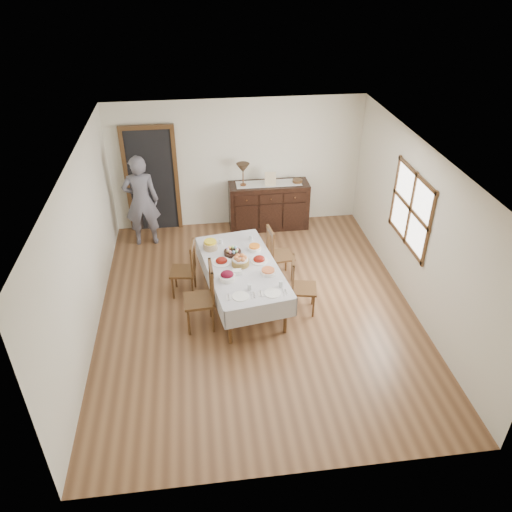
{
  "coord_description": "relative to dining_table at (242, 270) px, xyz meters",
  "views": [
    {
      "loc": [
        -0.83,
        -6.34,
        5.05
      ],
      "look_at": [
        0.0,
        0.1,
        0.95
      ],
      "focal_mm": 35.0,
      "sensor_mm": 36.0,
      "label": 1
    }
  ],
  "objects": [
    {
      "name": "deco_bowl",
      "position": [
        1.39,
        2.51,
        0.35
      ],
      "size": [
        0.2,
        0.2,
        0.06
      ],
      "color": "#4D321A",
      "rests_on": "sideboard"
    },
    {
      "name": "picture_frame",
      "position": [
        0.83,
        2.43,
        0.46
      ],
      "size": [
        0.22,
        0.08,
        0.28
      ],
      "color": "#C7B68F",
      "rests_on": "sideboard"
    },
    {
      "name": "setting_right",
      "position": [
        0.41,
        -0.75,
        0.11
      ],
      "size": [
        0.44,
        0.31,
        0.1
      ],
      "color": "white",
      "rests_on": "dining_table"
    },
    {
      "name": "ground",
      "position": [
        0.22,
        -0.2,
        -0.64
      ],
      "size": [
        6.0,
        6.0,
        0.0
      ],
      "primitive_type": "plane",
      "color": "brown"
    },
    {
      "name": "chair_right_far",
      "position": [
        0.69,
        0.65,
        -0.14
      ],
      "size": [
        0.46,
        0.46,
        0.99
      ],
      "rotation": [
        0.0,
        0.0,
        1.71
      ],
      "color": "#4D321A",
      "rests_on": "ground"
    },
    {
      "name": "ham_platter_b",
      "position": [
        0.29,
        0.08,
        0.12
      ],
      "size": [
        0.28,
        0.28,
        0.11
      ],
      "color": "white",
      "rests_on": "dining_table"
    },
    {
      "name": "room_shell",
      "position": [
        0.07,
        0.22,
        1.0
      ],
      "size": [
        5.02,
        6.02,
        2.65
      ],
      "color": "white",
      "rests_on": "ground"
    },
    {
      "name": "table_lamp",
      "position": [
        0.3,
        2.5,
        0.67
      ],
      "size": [
        0.26,
        0.26,
        0.46
      ],
      "color": "brown",
      "rests_on": "sideboard"
    },
    {
      "name": "carrot_bowl",
      "position": [
        0.26,
        0.43,
        0.13
      ],
      "size": [
        0.23,
        0.23,
        0.09
      ],
      "color": "white",
      "rests_on": "dining_table"
    },
    {
      "name": "pineapple_bowl",
      "position": [
        -0.46,
        0.56,
        0.16
      ],
      "size": [
        0.24,
        0.24,
        0.15
      ],
      "color": "tan",
      "rests_on": "dining_table"
    },
    {
      "name": "beet_bowl",
      "position": [
        -0.26,
        -0.36,
        0.15
      ],
      "size": [
        0.25,
        0.25,
        0.15
      ],
      "color": "white",
      "rests_on": "dining_table"
    },
    {
      "name": "dining_table",
      "position": [
        0.0,
        0.0,
        0.0
      ],
      "size": [
        1.41,
        2.28,
        0.73
      ],
      "rotation": [
        0.0,
        0.0,
        0.16
      ],
      "color": "#BDBDC1",
      "rests_on": "ground"
    },
    {
      "name": "person",
      "position": [
        -1.68,
        2.17,
        0.32
      ],
      "size": [
        0.62,
        0.41,
        1.93
      ],
      "primitive_type": "imported",
      "rotation": [
        0.0,
        0.0,
        3.19
      ],
      "color": "slate",
      "rests_on": "ground"
    },
    {
      "name": "runner",
      "position": [
        0.81,
        2.53,
        0.32
      ],
      "size": [
        1.3,
        0.35,
        0.01
      ],
      "color": "silver",
      "rests_on": "sideboard"
    },
    {
      "name": "ham_platter_a",
      "position": [
        -0.31,
        0.11,
        0.12
      ],
      "size": [
        0.3,
        0.3,
        0.11
      ],
      "color": "white",
      "rests_on": "dining_table"
    },
    {
      "name": "setting_left",
      "position": [
        -0.05,
        -0.76,
        0.11
      ],
      "size": [
        0.44,
        0.31,
        0.1
      ],
      "color": "white",
      "rests_on": "dining_table"
    },
    {
      "name": "egg_basket",
      "position": [
        -0.11,
        0.35,
        0.13
      ],
      "size": [
        0.29,
        0.29,
        0.11
      ],
      "color": "black",
      "rests_on": "dining_table"
    },
    {
      "name": "glass_far_b",
      "position": [
        0.24,
        0.76,
        0.14
      ],
      "size": [
        0.07,
        0.07,
        0.09
      ],
      "color": "silver",
      "rests_on": "dining_table"
    },
    {
      "name": "sideboard",
      "position": [
        0.81,
        2.52,
        -0.16
      ],
      "size": [
        1.6,
        0.58,
        0.96
      ],
      "color": "black",
      "rests_on": "ground"
    },
    {
      "name": "casserole_dish",
      "position": [
        0.38,
        -0.28,
        0.12
      ],
      "size": [
        0.24,
        0.24,
        0.08
      ],
      "color": "white",
      "rests_on": "dining_table"
    },
    {
      "name": "chair_left_near",
      "position": [
        -0.64,
        -0.5,
        -0.09
      ],
      "size": [
        0.47,
        0.47,
        1.09
      ],
      "rotation": [
        0.0,
        0.0,
        -1.52
      ],
      "color": "#4D321A",
      "rests_on": "ground"
    },
    {
      "name": "chair_right_near",
      "position": [
        0.9,
        -0.32,
        -0.16
      ],
      "size": [
        0.46,
        0.46,
        0.95
      ],
      "rotation": [
        0.0,
        0.0,
        1.38
      ],
      "color": "#4D321A",
      "rests_on": "ground"
    },
    {
      "name": "glass_far_a",
      "position": [
        -0.28,
        0.7,
        0.13
      ],
      "size": [
        0.06,
        0.06,
        0.09
      ],
      "color": "silver",
      "rests_on": "dining_table"
    },
    {
      "name": "chair_left_far",
      "position": [
        -0.89,
        0.39,
        -0.15
      ],
      "size": [
        0.45,
        0.45,
        0.97
      ],
      "rotation": [
        0.0,
        0.0,
        -1.71
      ],
      "color": "#4D321A",
      "rests_on": "ground"
    },
    {
      "name": "butter_dish",
      "position": [
        -0.1,
        -0.23,
        0.12
      ],
      "size": [
        0.15,
        0.11,
        0.07
      ],
      "color": "white",
      "rests_on": "dining_table"
    },
    {
      "name": "bread_basket",
      "position": [
        -0.02,
        0.01,
        0.16
      ],
      "size": [
        0.28,
        0.28,
        0.17
      ],
      "color": "olive",
      "rests_on": "dining_table"
    }
  ]
}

